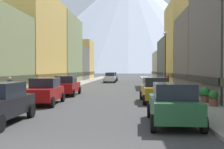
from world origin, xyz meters
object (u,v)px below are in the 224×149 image
Objects in this scene: car_left_1 at (45,91)px; car_right_0 at (173,104)px; potted_plant_1 at (205,94)px; pedestrian_1 at (168,82)px; car_right_1 at (156,90)px; potted_plant_0 at (204,94)px; car_driving_1 at (112,77)px; car_driving_0 at (110,78)px; pedestrian_0 at (10,90)px; potted_plant_2 at (213,98)px; car_left_2 at (66,86)px; streetlamp_right at (165,53)px.

car_right_0 is at bearing -40.72° from car_left_1.
potted_plant_1 is 0.62× the size of pedestrian_1.
car_right_1 is at bearing 159.32° from potted_plant_1.
car_right_1 is at bearing 163.83° from potted_plant_0.
car_left_1 is 1.02× the size of car_driving_1.
car_right_1 and car_driving_0 have the same top height.
car_right_0 is 4.67× the size of potted_plant_0.
car_right_1 is at bearing 12.83° from car_left_1.
car_driving_0 reaches higher than potted_plant_0.
pedestrian_0 reaches higher than car_right_0.
car_left_1 is 4.32× the size of potted_plant_1.
potted_plant_0 is (8.60, -30.92, -0.22)m from car_driving_0.
pedestrian_1 is at bearing -66.34° from car_driving_0.
potted_plant_2 is 0.56× the size of pedestrian_0.
pedestrian_0 is (-2.45, 0.07, 0.04)m from car_left_1.
car_left_1 is at bearing -175.75° from potted_plant_0.
car_left_2 and car_right_1 have the same top height.
potted_plant_2 is 10.84m from streetlamp_right.
car_driving_0 is (2.20, 25.19, 0.00)m from car_left_2.
car_driving_0 is 4.61× the size of potted_plant_2.
car_driving_1 is (0.00, 5.72, 0.00)m from car_driving_0.
pedestrian_0 is at bearing -98.35° from car_driving_0.
car_left_1 and car_right_0 have the same top height.
pedestrian_1 is (10.05, 13.81, 0.03)m from car_left_1.
car_left_1 is at bearing 139.28° from car_right_0.
car_driving_0 and car_driving_1 have the same top height.
car_left_2 is at bearing -94.99° from car_driving_0.
car_driving_1 is 39.72m from potted_plant_2.
potted_plant_0 is at bearing 90.00° from potted_plant_1.
car_driving_1 is at bearing 97.00° from car_right_0.
streetlamp_right is at bearing 101.21° from potted_plant_1.
car_right_1 is 0.76× the size of streetlamp_right.
car_left_2 is 1.01× the size of car_driving_0.
streetlamp_right is at bearing 84.24° from car_right_0.
car_driving_1 is at bearing 103.21° from potted_plant_0.
car_left_2 and car_right_0 have the same top height.
car_right_1 reaches higher than potted_plant_0.
pedestrian_0 reaches higher than car_driving_1.
streetlamp_right is at bearing 99.21° from potted_plant_2.
potted_plant_1 is 0.61× the size of pedestrian_0.
pedestrian_1 is at bearing 93.30° from potted_plant_0.
car_driving_0 reaches higher than potted_plant_1.
potted_plant_1 reaches higher than potted_plant_2.
streetlamp_right reaches higher than pedestrian_1.
car_left_1 reaches higher than potted_plant_0.
potted_plant_1 is at bearing 2.77° from car_left_1.
pedestrian_0 is 1.02× the size of pedestrian_1.
car_right_0 is 4.66× the size of potted_plant_2.
streetlamp_right reaches higher than car_right_0.
potted_plant_2 is at bearing 58.43° from car_right_0.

